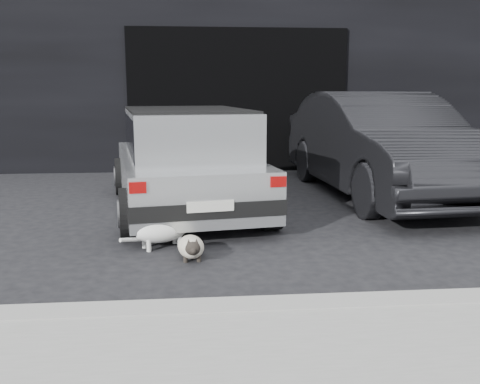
{
  "coord_description": "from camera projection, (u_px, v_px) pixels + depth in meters",
  "views": [
    {
      "loc": [
        0.12,
        -5.92,
        1.52
      ],
      "look_at": [
        0.61,
        -0.62,
        0.49
      ],
      "focal_mm": 40.0,
      "sensor_mm": 36.0,
      "label": 1
    }
  ],
  "objects": [
    {
      "name": "curb",
      "position": [
        324.0,
        309.0,
        3.6
      ],
      "size": [
        18.0,
        0.25,
        0.12
      ],
      "primitive_type": "cube",
      "color": "gray",
      "rests_on": "ground"
    },
    {
      "name": "cat_siamese",
      "position": [
        191.0,
        247.0,
        4.83
      ],
      "size": [
        0.27,
        0.71,
        0.24
      ],
      "rotation": [
        0.0,
        0.0,
        3.21
      ],
      "color": "beige",
      "rests_on": "ground"
    },
    {
      "name": "cat_white",
      "position": [
        165.0,
        229.0,
        5.18
      ],
      "size": [
        0.73,
        0.46,
        0.37
      ],
      "rotation": [
        0.0,
        0.0,
        -1.16
      ],
      "color": "white",
      "rests_on": "ground"
    },
    {
      "name": "second_car",
      "position": [
        380.0,
        145.0,
        7.56
      ],
      "size": [
        1.86,
        4.58,
        1.48
      ],
      "primitive_type": "imported",
      "rotation": [
        0.0,
        0.0,
        0.07
      ],
      "color": "black",
      "rests_on": "ground"
    },
    {
      "name": "garage_opening",
      "position": [
        238.0,
        101.0,
        9.81
      ],
      "size": [
        4.0,
        0.1,
        2.6
      ],
      "primitive_type": "cube",
      "color": "black",
      "rests_on": "ground"
    },
    {
      "name": "ground",
      "position": [
        181.0,
        225.0,
        6.06
      ],
      "size": [
        80.0,
        80.0,
        0.0
      ],
      "primitive_type": "plane",
      "color": "black",
      "rests_on": "ground"
    },
    {
      "name": "silver_hatchback",
      "position": [
        185.0,
        156.0,
        6.64
      ],
      "size": [
        2.12,
        3.67,
        1.28
      ],
      "rotation": [
        0.0,
        0.0,
        0.15
      ],
      "color": "#B9BCBE",
      "rests_on": "ground"
    },
    {
      "name": "building_facade",
      "position": [
        230.0,
        43.0,
        11.54
      ],
      "size": [
        34.0,
        4.0,
        5.0
      ],
      "primitive_type": "cube",
      "color": "black",
      "rests_on": "ground"
    }
  ]
}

